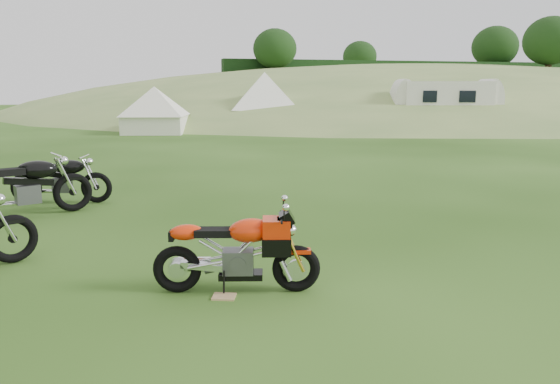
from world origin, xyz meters
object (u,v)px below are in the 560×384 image
object	(u,v)px
plywood_board	(224,297)
vintage_moto_c	(61,178)
sport_motorcycle	(236,246)
tent_left	(155,108)
caravan	(444,105)
tent_mid	(265,101)
vintage_moto_b	(26,185)

from	to	relation	value
plywood_board	vintage_moto_c	distance (m)	5.89
sport_motorcycle	tent_left	size ratio (longest dim) A/B	0.65
caravan	plywood_board	bearing A→B (deg)	-109.88
vintage_moto_c	tent_mid	world-z (taller)	tent_mid
sport_motorcycle	vintage_moto_c	distance (m)	5.81
tent_mid	caravan	world-z (taller)	tent_mid
vintage_moto_b	vintage_moto_c	bearing A→B (deg)	46.06
vintage_moto_b	tent_left	world-z (taller)	tent_left
vintage_moto_c	caravan	size ratio (longest dim) A/B	0.36
vintage_moto_b	caravan	size ratio (longest dim) A/B	0.41
plywood_board	tent_mid	world-z (taller)	tent_mid
vintage_moto_c	plywood_board	bearing A→B (deg)	-54.66
plywood_board	tent_left	size ratio (longest dim) A/B	0.09
sport_motorcycle	tent_mid	distance (m)	22.71
vintage_moto_c	tent_left	bearing A→B (deg)	94.18
sport_motorcycle	plywood_board	xyz separation A→B (m)	(-0.17, -0.13, -0.51)
vintage_moto_b	tent_left	distance (m)	16.35
sport_motorcycle	tent_mid	size ratio (longest dim) A/B	0.54
vintage_moto_c	tent_mid	bearing A→B (deg)	77.70
vintage_moto_c	caravan	xyz separation A→B (m)	(16.46, 13.03, 0.72)
caravan	vintage_moto_b	bearing A→B (deg)	-122.27
sport_motorcycle	caravan	distance (m)	23.21
sport_motorcycle	vintage_moto_b	distance (m)	5.07
plywood_board	tent_mid	bearing A→B (deg)	74.53
sport_motorcycle	plywood_board	world-z (taller)	sport_motorcycle
plywood_board	vintage_moto_b	distance (m)	5.12
vintage_moto_c	tent_left	xyz separation A→B (m)	(2.62, 14.98, 0.67)
tent_left	caravan	bearing A→B (deg)	6.40
vintage_moto_c	tent_left	distance (m)	15.23
plywood_board	vintage_moto_b	xyz separation A→B (m)	(-2.57, 4.40, 0.55)
vintage_moto_b	caravan	xyz separation A→B (m)	(16.90, 14.10, 0.65)
plywood_board	vintage_moto_b	world-z (taller)	vintage_moto_b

